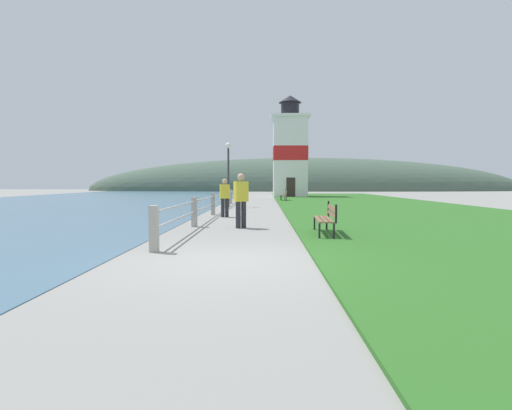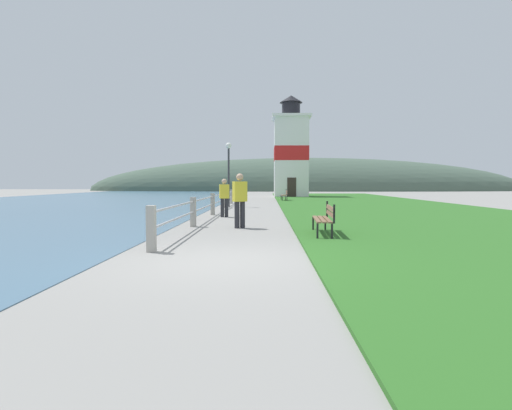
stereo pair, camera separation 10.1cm
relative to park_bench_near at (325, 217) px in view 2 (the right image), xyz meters
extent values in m
plane|color=gray|center=(-2.53, -3.71, -0.54)|extent=(160.00, 160.00, 0.00)
cube|color=#2D6623|center=(5.19, 14.30, -0.51)|extent=(12.00, 54.04, 0.06)
cube|color=#476B84|center=(-16.74, 14.30, -0.53)|extent=(24.00, 86.46, 0.01)
cube|color=#A8A399|center=(-4.14, -2.71, -0.04)|extent=(0.18, 0.18, 1.01)
cube|color=#A8A399|center=(-4.14, 2.23, -0.04)|extent=(0.18, 0.18, 1.01)
cube|color=#A8A399|center=(-4.14, 7.16, -0.04)|extent=(0.18, 0.18, 1.01)
cube|color=#A8A399|center=(-4.14, 12.10, -0.04)|extent=(0.18, 0.18, 1.01)
cube|color=#A8A399|center=(-4.14, 17.04, -0.04)|extent=(0.18, 0.18, 1.01)
cube|color=#A8A399|center=(-4.14, 21.97, -0.04)|extent=(0.18, 0.18, 1.01)
cube|color=#A8A399|center=(-4.14, 26.91, -0.04)|extent=(0.18, 0.18, 1.01)
cylinder|color=#B2B2B7|center=(-4.14, 12.10, 0.32)|extent=(0.06, 29.62, 0.06)
cylinder|color=#B2B2B7|center=(-4.14, 12.10, -0.04)|extent=(0.06, 29.62, 0.06)
cube|color=brown|center=(-0.24, 0.01, -0.07)|extent=(0.23, 1.98, 0.04)
cube|color=brown|center=(-0.09, 0.01, -0.07)|extent=(0.23, 1.98, 0.04)
cube|color=brown|center=(0.06, 0.00, -0.07)|extent=(0.23, 1.98, 0.04)
cube|color=brown|center=(0.14, -0.01, 0.25)|extent=(0.17, 1.97, 0.11)
cube|color=brown|center=(0.14, -0.01, 0.09)|extent=(0.17, 1.97, 0.11)
cube|color=black|center=(-0.33, -0.94, -0.32)|extent=(0.05, 0.05, 0.45)
cube|color=black|center=(-0.22, 0.98, -0.32)|extent=(0.05, 0.05, 0.45)
cube|color=black|center=(0.04, -0.97, -0.32)|extent=(0.05, 0.05, 0.45)
cube|color=black|center=(0.15, 0.95, -0.32)|extent=(0.05, 0.05, 0.45)
cube|color=black|center=(0.09, -0.97, 0.15)|extent=(0.05, 0.05, 0.49)
cube|color=black|center=(0.20, 0.95, 0.15)|extent=(0.05, 0.05, 0.49)
cube|color=brown|center=(-0.37, 21.15, -0.07)|extent=(0.14, 1.70, 0.04)
cube|color=brown|center=(-0.23, 21.15, -0.07)|extent=(0.14, 1.70, 0.04)
cube|color=brown|center=(-0.08, 21.15, -0.07)|extent=(0.14, 1.70, 0.04)
cube|color=brown|center=(0.01, 21.16, 0.25)|extent=(0.09, 1.70, 0.11)
cube|color=brown|center=(0.01, 21.16, 0.09)|extent=(0.09, 1.70, 0.11)
cube|color=black|center=(-0.40, 20.32, -0.32)|extent=(0.05, 0.05, 0.45)
cube|color=black|center=(-0.43, 21.97, -0.32)|extent=(0.05, 0.05, 0.45)
cube|color=black|center=(-0.03, 20.33, -0.32)|extent=(0.05, 0.05, 0.45)
cube|color=black|center=(-0.06, 21.98, -0.32)|extent=(0.05, 0.05, 0.45)
cube|color=black|center=(0.02, 20.33, 0.15)|extent=(0.05, 0.05, 0.49)
cube|color=black|center=(-0.01, 21.98, 0.15)|extent=(0.05, 0.05, 0.49)
cube|color=white|center=(0.90, 30.96, 3.54)|extent=(3.46, 3.46, 8.17)
cube|color=red|center=(0.90, 30.96, 3.95)|extent=(3.50, 3.50, 1.47)
cube|color=white|center=(0.90, 30.96, 7.75)|extent=(3.98, 3.98, 0.25)
cylinder|color=black|center=(0.90, 30.96, 8.57)|extent=(1.90, 1.90, 1.39)
cone|color=black|center=(0.90, 30.96, 9.65)|extent=(2.38, 2.38, 0.77)
cube|color=#332823|center=(0.90, 29.21, 0.46)|extent=(0.90, 0.06, 2.00)
cylinder|color=#28282D|center=(-3.57, 5.99, -0.13)|extent=(0.15, 0.15, 0.81)
cylinder|color=#28282D|center=(-3.39, 6.03, -0.13)|extent=(0.15, 0.15, 0.81)
cube|color=yellow|center=(-3.48, 6.01, 0.58)|extent=(0.45, 0.32, 0.61)
sphere|color=tan|center=(-3.48, 6.01, 1.01)|extent=(0.22, 0.22, 0.22)
cylinder|color=#28282D|center=(-2.62, 1.81, -0.10)|extent=(0.16, 0.16, 0.88)
cylinder|color=#28282D|center=(-2.44, 1.90, -0.10)|extent=(0.16, 0.16, 0.88)
cube|color=yellow|center=(-2.53, 1.85, 0.67)|extent=(0.50, 0.41, 0.66)
sphere|color=tan|center=(-2.53, 1.85, 1.14)|extent=(0.24, 0.24, 0.24)
cylinder|color=#333338|center=(-3.99, 13.47, 1.26)|extent=(0.12, 0.12, 3.60)
sphere|color=white|center=(-3.99, 13.47, 3.24)|extent=(0.36, 0.36, 0.36)
ellipsoid|color=#475B4C|center=(5.47, 62.31, -0.54)|extent=(80.00, 16.00, 12.00)
camera|label=1|loc=(-1.75, -11.23, 0.96)|focal=28.00mm
camera|label=2|loc=(-1.65, -11.22, 0.96)|focal=28.00mm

